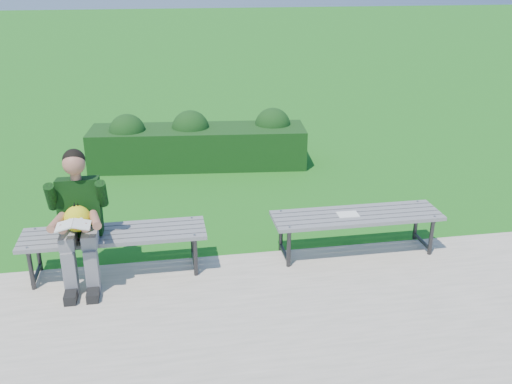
{
  "coord_description": "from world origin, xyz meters",
  "views": [
    {
      "loc": [
        -0.88,
        -5.43,
        2.91
      ],
      "look_at": [
        0.05,
        -0.11,
        0.77
      ],
      "focal_mm": 40.0,
      "sensor_mm": 36.0,
      "label": 1
    }
  ],
  "objects_px": {
    "bench_right": "(357,219)",
    "paper_sheet": "(348,214)",
    "hedge": "(198,142)",
    "seated_boy": "(79,216)",
    "bench_left": "(114,237)"
  },
  "relations": [
    {
      "from": "seated_boy",
      "to": "bench_left",
      "type": "bearing_deg",
      "value": 17.77
    },
    {
      "from": "hedge",
      "to": "seated_boy",
      "type": "xyz_separation_m",
      "value": [
        -1.39,
        -3.4,
        0.35
      ]
    },
    {
      "from": "bench_right",
      "to": "paper_sheet",
      "type": "height_order",
      "value": "bench_right"
    },
    {
      "from": "bench_right",
      "to": "seated_boy",
      "type": "relative_size",
      "value": 1.37
    },
    {
      "from": "bench_right",
      "to": "seated_boy",
      "type": "bearing_deg",
      "value": -177.74
    },
    {
      "from": "seated_boy",
      "to": "bench_right",
      "type": "bearing_deg",
      "value": 2.26
    },
    {
      "from": "hedge",
      "to": "seated_boy",
      "type": "relative_size",
      "value": 2.56
    },
    {
      "from": "bench_left",
      "to": "paper_sheet",
      "type": "relative_size",
      "value": 8.05
    },
    {
      "from": "bench_left",
      "to": "bench_right",
      "type": "distance_m",
      "value": 2.52
    },
    {
      "from": "hedge",
      "to": "paper_sheet",
      "type": "distance_m",
      "value": 3.55
    },
    {
      "from": "bench_left",
      "to": "bench_right",
      "type": "xyz_separation_m",
      "value": [
        2.52,
        0.02,
        0.0
      ]
    },
    {
      "from": "hedge",
      "to": "paper_sheet",
      "type": "height_order",
      "value": "hedge"
    },
    {
      "from": "bench_right",
      "to": "seated_boy",
      "type": "xyz_separation_m",
      "value": [
        -2.82,
        -0.11,
        0.3
      ]
    },
    {
      "from": "hedge",
      "to": "bench_left",
      "type": "distance_m",
      "value": 3.48
    },
    {
      "from": "paper_sheet",
      "to": "bench_right",
      "type": "bearing_deg",
      "value": -0.0
    }
  ]
}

